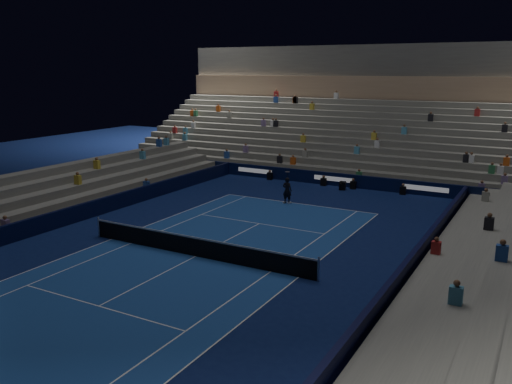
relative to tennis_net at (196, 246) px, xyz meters
name	(u,v)px	position (x,y,z in m)	size (l,w,h in m)	color
ground	(196,256)	(0.00, 0.00, -0.50)	(90.00, 90.00, 0.00)	#0C1849
court_surface	(196,256)	(0.00, 0.00, -0.50)	(10.97, 23.77, 0.01)	navy
sponsor_barrier_far	(334,179)	(0.00, 18.50, 0.00)	(44.00, 0.25, 1.00)	black
sponsor_barrier_east	(395,285)	(9.70, 0.00, 0.00)	(0.25, 37.00, 1.00)	black
sponsor_barrier_west	(56,220)	(-9.70, 0.00, 0.00)	(0.25, 37.00, 1.00)	black
grandstand_main	(372,130)	(0.00, 27.90, 2.87)	(44.00, 15.20, 11.20)	slate
grandstand_east	(491,293)	(13.17, 0.00, 0.41)	(5.00, 37.00, 2.50)	slate
grandstand_west	(16,205)	(-13.17, 0.00, 0.41)	(5.00, 37.00, 2.50)	slate
tennis_net	(196,246)	(0.00, 0.00, 0.00)	(12.90, 0.10, 1.10)	#B2B2B7
tennis_player	(287,190)	(-0.71, 11.60, 0.40)	(0.66, 0.43, 1.80)	black
broadcast_camera	(342,186)	(1.10, 17.38, -0.19)	(0.57, 0.97, 0.62)	black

